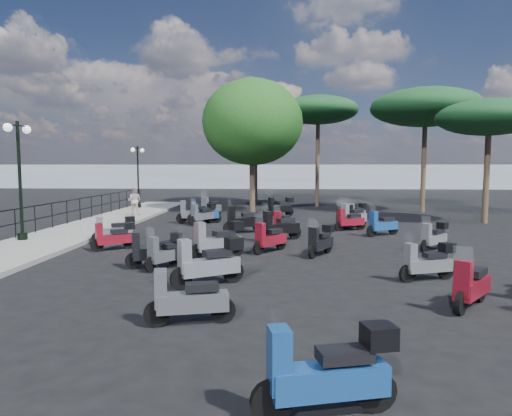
{
  "coord_description": "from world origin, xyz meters",
  "views": [
    {
      "loc": [
        2.0,
        -15.49,
        2.82
      ],
      "look_at": [
        1.06,
        2.03,
        1.2
      ],
      "focal_mm": 32.0,
      "sensor_mm": 36.0,
      "label": 1
    }
  ],
  "objects_px": {
    "scooter_27": "(349,221)",
    "broadleaf_tree": "(252,122)",
    "scooter_1": "(165,254)",
    "scooter_18": "(471,286)",
    "scooter_12": "(327,373)",
    "scooter_21": "(344,217)",
    "pine_0": "(318,110)",
    "scooter_26": "(382,225)",
    "scooter_4": "(203,214)",
    "scooter_2": "(114,237)",
    "scooter_13": "(209,263)",
    "scooter_25": "(434,237)",
    "pine_3": "(489,118)",
    "scooter_11": "(210,208)",
    "scooter_17": "(280,207)",
    "scooter_16": "(282,223)",
    "scooter_7": "(156,251)",
    "lamp_post_1": "(20,173)",
    "scooter_20": "(321,241)",
    "lamp_post_2": "(138,173)",
    "scooter_22": "(357,212)",
    "scooter_6": "(188,300)",
    "scooter_9": "(243,221)",
    "pine_2": "(256,121)",
    "scooter_10": "(194,213)",
    "scooter_19": "(428,262)",
    "scooter_8": "(218,241)",
    "pedestrian_far": "(135,201)",
    "scooter_14": "(269,239)",
    "scooter_28": "(352,217)",
    "scooter_5": "(203,214)",
    "pine_1": "(426,108)",
    "scooter_3": "(114,230)"
  },
  "relations": [
    {
      "from": "scooter_5",
      "to": "scooter_10",
      "type": "xyz_separation_m",
      "value": [
        -0.52,
        0.39,
        0.01
      ]
    },
    {
      "from": "scooter_9",
      "to": "pine_2",
      "type": "bearing_deg",
      "value": -24.88
    },
    {
      "from": "scooter_10",
      "to": "scooter_18",
      "type": "bearing_deg",
      "value": -166.06
    },
    {
      "from": "scooter_8",
      "to": "scooter_25",
      "type": "relative_size",
      "value": 1.33
    },
    {
      "from": "scooter_4",
      "to": "scooter_2",
      "type": "bearing_deg",
      "value": 148.75
    },
    {
      "from": "pedestrian_far",
      "to": "scooter_11",
      "type": "relative_size",
      "value": 0.93
    },
    {
      "from": "scooter_1",
      "to": "scooter_18",
      "type": "bearing_deg",
      "value": -170.94
    },
    {
      "from": "lamp_post_2",
      "to": "scooter_12",
      "type": "xyz_separation_m",
      "value": [
        9.68,
        -23.98,
        -1.88
      ]
    },
    {
      "from": "scooter_4",
      "to": "scooter_21",
      "type": "bearing_deg",
      "value": -117.57
    },
    {
      "from": "pine_3",
      "to": "scooter_11",
      "type": "bearing_deg",
      "value": 171.86
    },
    {
      "from": "scooter_22",
      "to": "scooter_6",
      "type": "bearing_deg",
      "value": 114.48
    },
    {
      "from": "scooter_27",
      "to": "broadleaf_tree",
      "type": "distance_m",
      "value": 10.55
    },
    {
      "from": "lamp_post_2",
      "to": "scooter_16",
      "type": "relative_size",
      "value": 2.86
    },
    {
      "from": "pine_3",
      "to": "scooter_16",
      "type": "bearing_deg",
      "value": -160.03
    },
    {
      "from": "pine_0",
      "to": "scooter_26",
      "type": "bearing_deg",
      "value": -83.36
    },
    {
      "from": "scooter_7",
      "to": "scooter_28",
      "type": "xyz_separation_m",
      "value": [
        6.7,
        8.41,
        0.03
      ]
    },
    {
      "from": "scooter_14",
      "to": "broadleaf_tree",
      "type": "bearing_deg",
      "value": -46.64
    },
    {
      "from": "scooter_4",
      "to": "scooter_5",
      "type": "distance_m",
      "value": 0.39
    },
    {
      "from": "lamp_post_2",
      "to": "scooter_12",
      "type": "height_order",
      "value": "lamp_post_2"
    },
    {
      "from": "scooter_13",
      "to": "scooter_25",
      "type": "bearing_deg",
      "value": -85.35
    },
    {
      "from": "scooter_5",
      "to": "broadleaf_tree",
      "type": "relative_size",
      "value": 0.17
    },
    {
      "from": "pine_0",
      "to": "lamp_post_1",
      "type": "bearing_deg",
      "value": -126.74
    },
    {
      "from": "lamp_post_2",
      "to": "scooter_18",
      "type": "xyz_separation_m",
      "value": [
        12.92,
        -19.88,
        -1.94
      ]
    },
    {
      "from": "scooter_17",
      "to": "pine_2",
      "type": "bearing_deg",
      "value": -18.74
    },
    {
      "from": "scooter_12",
      "to": "scooter_10",
      "type": "bearing_deg",
      "value": 1.61
    },
    {
      "from": "scooter_17",
      "to": "scooter_18",
      "type": "relative_size",
      "value": 1.18
    },
    {
      "from": "scooter_10",
      "to": "scooter_5",
      "type": "bearing_deg",
      "value": -144.51
    },
    {
      "from": "broadleaf_tree",
      "to": "lamp_post_2",
      "type": "bearing_deg",
      "value": 172.71
    },
    {
      "from": "scooter_12",
      "to": "scooter_21",
      "type": "distance_m",
      "value": 16.19
    },
    {
      "from": "scooter_25",
      "to": "scooter_26",
      "type": "distance_m",
      "value": 3.31
    },
    {
      "from": "scooter_10",
      "to": "scooter_12",
      "type": "distance_m",
      "value": 17.88
    },
    {
      "from": "pine_1",
      "to": "scooter_3",
      "type": "bearing_deg",
      "value": -140.78
    },
    {
      "from": "lamp_post_1",
      "to": "scooter_20",
      "type": "xyz_separation_m",
      "value": [
        10.63,
        -1.67,
        -2.12
      ]
    },
    {
      "from": "scooter_2",
      "to": "scooter_4",
      "type": "height_order",
      "value": "scooter_4"
    },
    {
      "from": "scooter_7",
      "to": "pine_0",
      "type": "relative_size",
      "value": 0.21
    },
    {
      "from": "scooter_21",
      "to": "scooter_16",
      "type": "bearing_deg",
      "value": 56.77
    },
    {
      "from": "scooter_7",
      "to": "scooter_8",
      "type": "bearing_deg",
      "value": -65.76
    },
    {
      "from": "scooter_4",
      "to": "pine_0",
      "type": "bearing_deg",
      "value": -50.5
    },
    {
      "from": "lamp_post_1",
      "to": "pine_2",
      "type": "relative_size",
      "value": 0.57
    },
    {
      "from": "scooter_1",
      "to": "scooter_16",
      "type": "bearing_deg",
      "value": -80.8
    },
    {
      "from": "scooter_16",
      "to": "scooter_21",
      "type": "distance_m",
      "value": 3.29
    },
    {
      "from": "scooter_21",
      "to": "scooter_26",
      "type": "relative_size",
      "value": 1.07
    },
    {
      "from": "lamp_post_1",
      "to": "scooter_19",
      "type": "distance_m",
      "value": 13.97
    },
    {
      "from": "scooter_22",
      "to": "scooter_19",
      "type": "bearing_deg",
      "value": 132.61
    },
    {
      "from": "scooter_18",
      "to": "scooter_19",
      "type": "distance_m",
      "value": 2.21
    },
    {
      "from": "scooter_7",
      "to": "broadleaf_tree",
      "type": "xyz_separation_m",
      "value": [
        1.72,
        15.69,
        4.97
      ]
    },
    {
      "from": "scooter_10",
      "to": "pine_0",
      "type": "height_order",
      "value": "pine_0"
    },
    {
      "from": "pine_2",
      "to": "scooter_26",
      "type": "bearing_deg",
      "value": -69.47
    },
    {
      "from": "lamp_post_1",
      "to": "scooter_18",
      "type": "distance_m",
      "value": 14.97
    },
    {
      "from": "lamp_post_2",
      "to": "scooter_26",
      "type": "distance_m",
      "value": 16.96
    }
  ]
}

